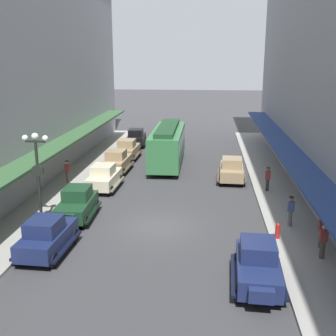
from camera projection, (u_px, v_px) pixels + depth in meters
ground_plane at (158, 226)px, 23.45m from camera, size 200.00×200.00×0.00m
sidewalk_left at (28, 220)px, 24.13m from camera, size 3.00×60.00×0.15m
sidewalk_right at (295, 230)px, 22.73m from camera, size 3.00×60.00×0.15m
parked_car_0 at (127, 149)px, 38.82m from camera, size 2.23×4.29×1.84m
parked_car_1 at (47, 235)px, 20.03m from camera, size 2.27×4.31×1.84m
parked_car_2 at (232, 169)px, 31.84m from camera, size 2.27×4.31×1.84m
parked_car_3 at (77, 203)px, 24.41m from camera, size 2.27×4.31×1.84m
parked_car_4 at (104, 176)px, 29.84m from camera, size 2.25×4.30×1.84m
parked_car_5 at (258, 264)px, 17.26m from camera, size 2.29×4.31×1.84m
parked_car_6 at (117, 161)px, 34.40m from camera, size 2.27×4.31×1.84m
parked_car_7 at (136, 137)px, 44.38m from camera, size 2.30×4.32×1.84m
streetcar at (168, 144)px, 36.37m from camera, size 2.61×9.62×3.46m
lamp_post_with_clock at (38, 175)px, 22.64m from camera, size 1.42×0.44×5.16m
fire_hydrant at (278, 231)px, 21.49m from camera, size 0.24×0.24×0.82m
pedestrian_0 at (323, 241)px, 19.25m from camera, size 0.36×0.24×1.64m
pedestrian_1 at (322, 231)px, 20.35m from camera, size 0.36×0.24×1.64m
pedestrian_2 at (68, 172)px, 30.86m from camera, size 0.36×0.28×1.67m
pedestrian_3 at (290, 211)px, 22.99m from camera, size 0.36×0.28×1.67m
pedestrian_4 at (268, 179)px, 29.03m from camera, size 0.36×0.28×1.67m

